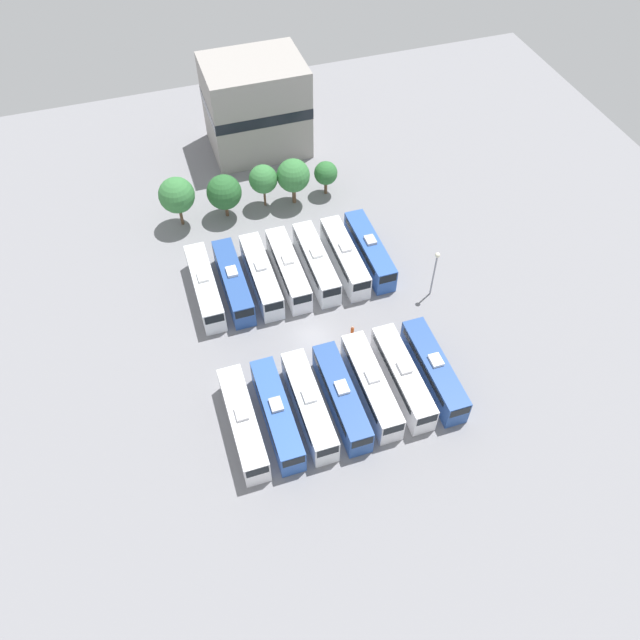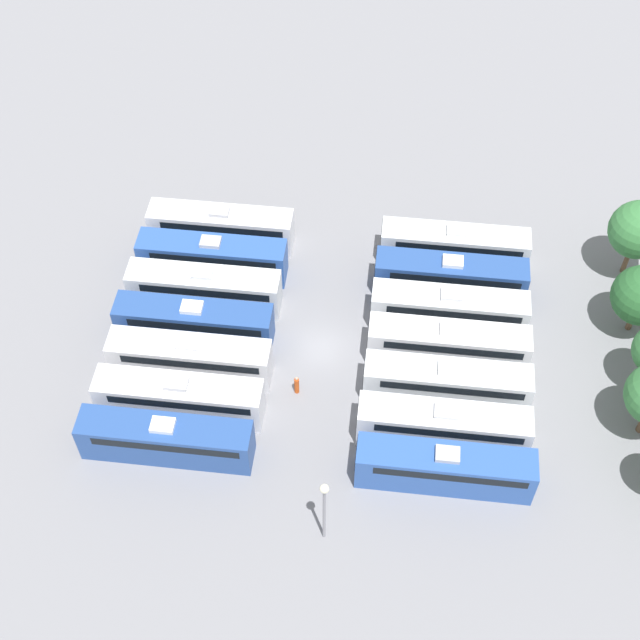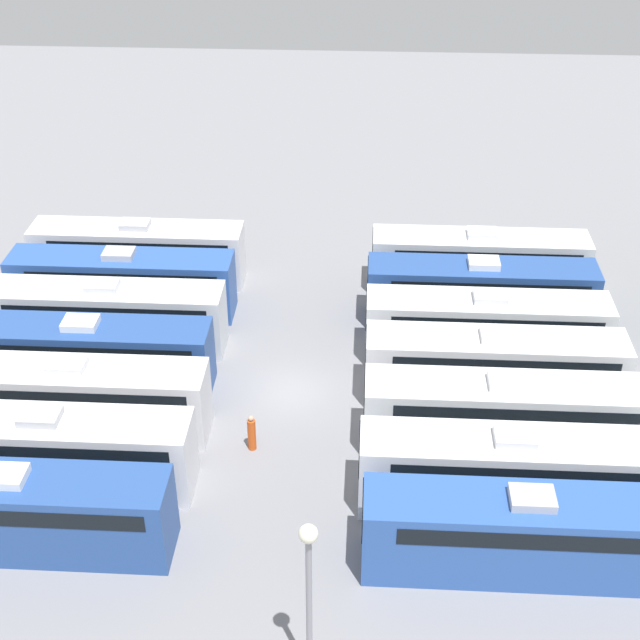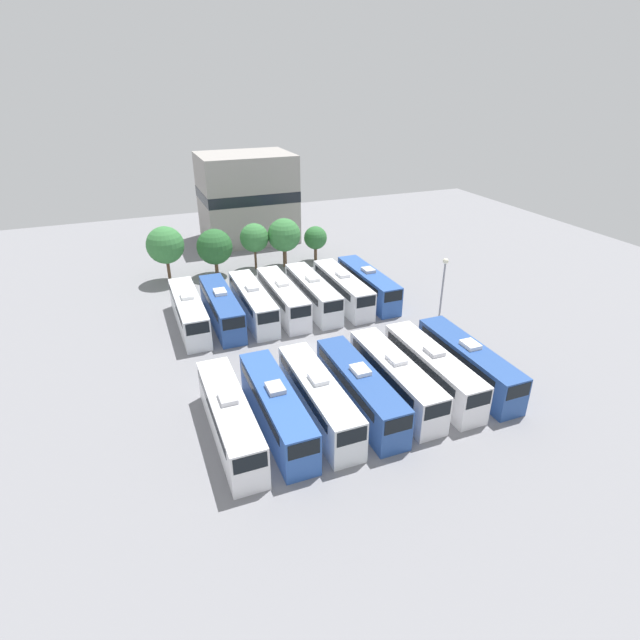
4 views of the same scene
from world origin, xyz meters
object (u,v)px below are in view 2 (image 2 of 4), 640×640
Objects in this scene: bus_7 at (455,246)px; bus_8 at (451,276)px; bus_2 at (205,288)px; bus_12 at (444,425)px; bus_10 at (449,344)px; bus_3 at (195,322)px; bus_11 at (447,382)px; bus_1 at (213,256)px; bus_0 at (222,226)px; light_pole at (324,503)px; bus_6 at (167,438)px; bus_9 at (450,309)px; worker_person at (297,385)px; tree_0 at (638,230)px; bus_13 at (445,467)px; bus_5 at (180,397)px; bus_4 at (191,357)px.

bus_7 is 1.00× the size of bus_8.
bus_2 and bus_12 have the same top height.
bus_7 is at bearing 178.61° from bus_10.
bus_11 is at bearing 79.79° from bus_3.
bus_3 is 21.95m from bus_7.
bus_1 is 23.45m from bus_12.
bus_0 and bus_7 have the same top height.
bus_6 is at bearing -113.84° from light_pole.
bus_8 is at bearing 179.83° from bus_11.
bus_11 is at bearing 109.92° from bus_6.
bus_0 is 1.00× the size of bus_2.
bus_2 is 1.00× the size of bus_9.
tree_0 is (-14.89, 24.98, 3.96)m from worker_person.
bus_9 is 1.00× the size of bus_13.
bus_2 and bus_6 have the same top height.
tree_0 reaches higher than light_pole.
light_pole is at bearing -32.41° from bus_11.
bus_10 is at bearing 118.72° from bus_6.
bus_2 is 1.00× the size of bus_13.
bus_0 is at bearing 178.99° from bus_1.
bus_5 is 19.12m from bus_11.
bus_7 reaches higher than worker_person.
bus_8 is at bearing 79.92° from bus_0.
bus_1 is 1.68× the size of tree_0.
light_pole is (15.47, -7.59, 2.84)m from bus_10.
bus_6 is at bearing -61.28° from bus_10.
bus_5 is at bearing -0.54° from bus_4.
tree_0 is at bearing 141.13° from bus_12.
bus_4 and bus_7 have the same top height.
bus_4 and bus_11 have the same top height.
bus_7 is 1.00× the size of bus_9.
bus_12 is 3.33m from bus_13.
bus_9 is at bearing 158.11° from light_pole.
bus_9 is 6.90m from bus_11.
bus_12 is 11.50m from light_pole.
bus_2 is at bearing -70.66° from bus_7.
bus_1 is at bearing -109.34° from bus_10.
bus_0 reaches higher than worker_person.
bus_10 is 1.00× the size of bus_13.
bus_5 and bus_10 have the same top height.
bus_12 is 1.77× the size of light_pole.
bus_11 is at bearing -0.26° from bus_10.
bus_1 is at bearing -152.61° from light_pole.
bus_3 is 35.10m from tree_0.
bus_1 is 17.12m from bus_6.
tree_0 is at bearing 113.07° from bus_4.
bus_4 is 35.91m from tree_0.
tree_0 is at bearing 90.72° from bus_0.
bus_8 is at bearing 100.15° from bus_2.
light_pole is (12.02, 11.20, 2.84)m from bus_4.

